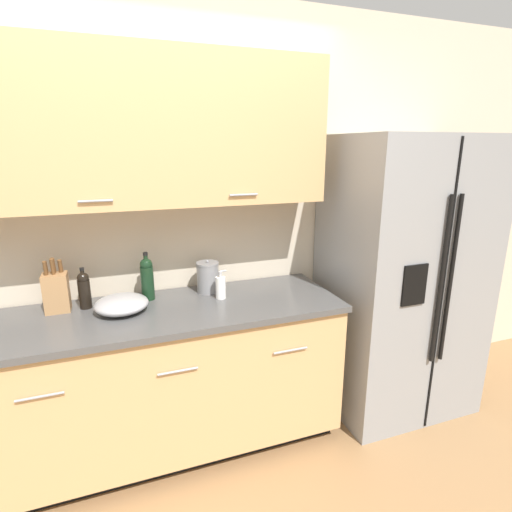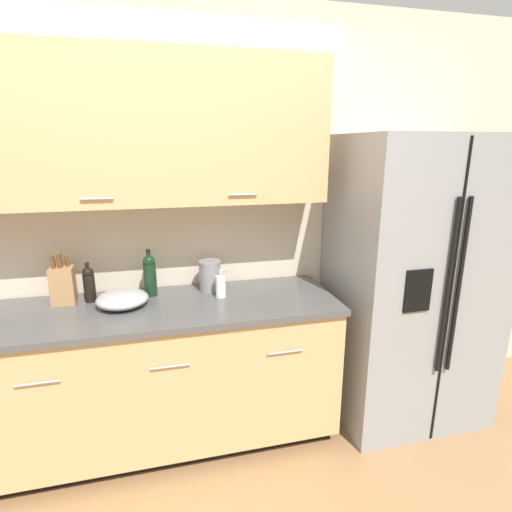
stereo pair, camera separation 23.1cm
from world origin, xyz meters
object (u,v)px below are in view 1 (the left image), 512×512
Objects in this scene: soap_dispenser at (221,287)px; steel_canister at (208,277)px; refrigerator at (401,277)px; oil_bottle at (84,289)px; mixing_bowl at (122,304)px; knife_block at (56,291)px; wine_bottle at (147,278)px.

soap_dispenser is 0.84× the size of steel_canister.
steel_canister is at bearing 170.05° from refrigerator.
mixing_bowl is (0.19, -0.13, -0.06)m from oil_bottle.
oil_bottle reaches higher than soap_dispenser.
oil_bottle is 0.70m from steel_canister.
refrigerator is at bearing -5.53° from knife_block.
steel_canister is 0.72× the size of mixing_bowl.
oil_bottle is (-0.74, 0.11, 0.04)m from soap_dispenser.
steel_canister reaches higher than mixing_bowl.
refrigerator reaches higher than wine_bottle.
refrigerator reaches higher than oil_bottle.
soap_dispenser is at bearing 1.23° from mixing_bowl.
soap_dispenser reaches higher than mixing_bowl.
refrigerator is at bearing -2.49° from mixing_bowl.
mixing_bowl is at bearing -137.14° from wine_bottle.
mixing_bowl is at bearing 177.51° from refrigerator.
steel_canister is at bearing 1.29° from knife_block.
wine_bottle is at bearing -179.47° from steel_canister.
mixing_bowl is (-0.15, -0.14, -0.09)m from wine_bottle.
knife_block is 0.14m from oil_bottle.
refrigerator is 2.12m from knife_block.
steel_canister is 0.53m from mixing_bowl.
knife_block is at bearing 174.47° from refrigerator.
refrigerator is 1.23m from soap_dispenser.
refrigerator is 10.73× the size of soap_dispenser.
wine_bottle is (-1.63, 0.22, 0.11)m from refrigerator.
knife_block is 0.35m from mixing_bowl.
refrigerator is 7.92× the size of oil_bottle.
oil_bottle is at bearing 171.28° from soap_dispenser.
knife_block is at bearing 158.64° from mixing_bowl.
refrigerator is 6.10× the size of knife_block.
soap_dispenser is 0.56m from mixing_bowl.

